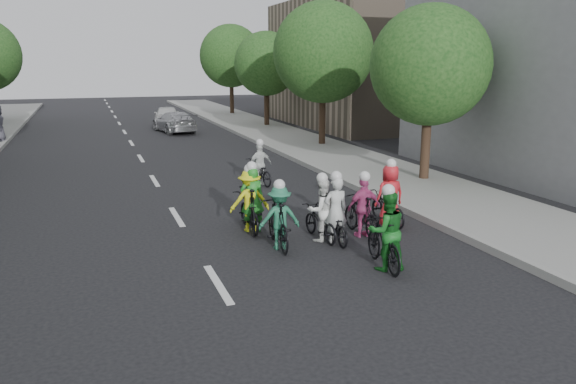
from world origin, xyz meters
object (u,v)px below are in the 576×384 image
cyclist_3 (362,212)px  cyclist_6 (321,216)px  cyclist_8 (260,169)px  follow_car_lead (174,122)px  cyclist_0 (334,219)px  cyclist_5 (252,206)px  cyclist_1 (385,237)px  cyclist_4 (389,202)px  cyclist_2 (249,206)px  cyclist_7 (279,221)px  follow_car_trail (167,116)px

cyclist_3 → cyclist_6: (-1.06, 0.04, -0.02)m
cyclist_8 → follow_car_lead: 15.71m
cyclist_0 → cyclist_6: (-0.23, 0.27, 0.03)m
cyclist_3 → cyclist_5: bearing=-31.8°
cyclist_1 → follow_car_lead: bearing=-81.9°
cyclist_4 → cyclist_3: bearing=30.3°
cyclist_0 → cyclist_2: bearing=-43.6°
cyclist_1 → cyclist_4: 3.24m
cyclist_7 → cyclist_6: bearing=-163.9°
cyclist_3 → follow_car_lead: cyclist_3 is taller
cyclist_7 → cyclist_5: bearing=-77.0°
follow_car_lead → follow_car_trail: 3.46m
follow_car_trail → cyclist_8: bearing=97.6°
cyclist_6 → cyclist_7: cyclist_6 is taller
cyclist_8 → cyclist_5: bearing=60.9°
cyclist_2 → cyclist_4: cyclist_4 is taller
cyclist_6 → cyclist_8: size_ratio=0.95×
cyclist_7 → follow_car_lead: cyclist_7 is taller
cyclist_4 → follow_car_trail: (-2.16, 24.85, 0.07)m
cyclist_7 → follow_car_lead: bearing=-87.5°
cyclist_3 → cyclist_8: size_ratio=0.98×
cyclist_3 → cyclist_4: (1.08, 0.66, 0.00)m
cyclist_4 → cyclist_6: (-2.15, -0.61, -0.02)m
cyclist_4 → cyclist_8: size_ratio=1.00×
cyclist_3 → follow_car_trail: 25.53m
cyclist_8 → follow_car_lead: cyclist_8 is taller
cyclist_3 → follow_car_trail: size_ratio=0.43×
cyclist_5 → cyclist_6: bearing=147.7°
cyclist_2 → follow_car_lead: (1.29, 20.69, -0.00)m
cyclist_3 → cyclist_4: 1.27m
cyclist_6 → follow_car_trail: size_ratio=0.42×
cyclist_0 → cyclist_4: 2.11m
cyclist_7 → cyclist_8: (1.54, 6.52, -0.09)m
cyclist_6 → cyclist_8: cyclist_6 is taller
cyclist_0 → cyclist_8: cyclist_0 is taller
cyclist_2 → cyclist_8: cyclist_2 is taller
follow_car_lead → cyclist_1: bearing=81.9°
cyclist_2 → cyclist_5: size_ratio=0.90×
cyclist_2 → cyclist_3: cyclist_2 is taller
cyclist_1 → cyclist_4: size_ratio=1.02×
cyclist_7 → follow_car_trail: (1.09, 25.68, 0.04)m
cyclist_3 → follow_car_lead: bearing=-90.1°
cyclist_3 → follow_car_trail: bearing=-90.6°
cyclist_4 → cyclist_5: size_ratio=0.89×
cyclist_2 → cyclist_5: cyclist_5 is taller
follow_car_trail → follow_car_lead: bearing=95.4°
cyclist_6 → cyclist_4: bearing=-168.4°
cyclist_2 → cyclist_7: bearing=101.1°
cyclist_6 → cyclist_3: bearing=173.3°
cyclist_1 → follow_car_lead: 24.18m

